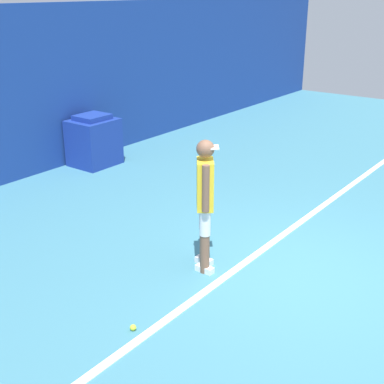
% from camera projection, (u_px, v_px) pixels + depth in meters
% --- Properties ---
extents(ground_plane, '(24.00, 24.00, 0.00)m').
position_uv_depth(ground_plane, '(305.00, 276.00, 6.72)').
color(ground_plane, teal).
extents(back_wall, '(24.00, 0.10, 3.15)m').
position_uv_depth(back_wall, '(5.00, 97.00, 9.51)').
color(back_wall, navy).
rests_on(back_wall, ground_plane).
extents(court_baseline, '(21.60, 0.10, 0.01)m').
position_uv_depth(court_baseline, '(251.00, 258.00, 7.16)').
color(court_baseline, white).
rests_on(court_baseline, ground_plane).
extents(tennis_player, '(0.82, 0.67, 1.71)m').
position_uv_depth(tennis_player, '(205.00, 199.00, 6.60)').
color(tennis_player, brown).
rests_on(tennis_player, ground_plane).
extents(tennis_ball, '(0.07, 0.07, 0.07)m').
position_uv_depth(tennis_ball, '(133.00, 328.00, 5.65)').
color(tennis_ball, '#D1E533').
rests_on(tennis_ball, ground_plane).
extents(covered_chair, '(0.88, 0.79, 1.03)m').
position_uv_depth(covered_chair, '(94.00, 141.00, 10.81)').
color(covered_chair, navy).
rests_on(covered_chair, ground_plane).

